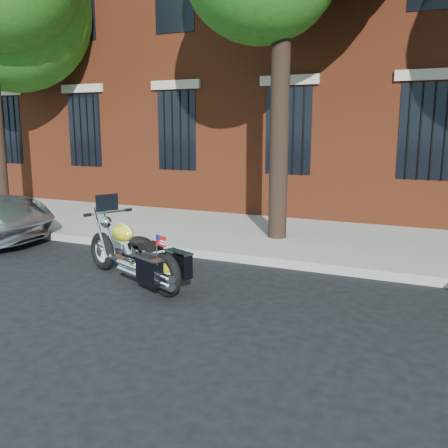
% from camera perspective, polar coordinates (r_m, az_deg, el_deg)
% --- Properties ---
extents(ground, '(120.00, 120.00, 0.00)m').
position_cam_1_polar(ground, '(7.62, -4.65, -6.53)').
color(ground, black).
rests_on(ground, ground).
extents(curb, '(40.00, 0.16, 0.15)m').
position_cam_1_polar(curb, '(8.78, -0.23, -3.62)').
color(curb, gray).
rests_on(curb, ground).
extents(sidewalk, '(40.00, 3.60, 0.15)m').
position_cam_1_polar(sidewalk, '(10.47, 4.12, -1.25)').
color(sidewalk, gray).
rests_on(sidewalk, ground).
extents(building, '(26.00, 10.08, 12.00)m').
position_cam_1_polar(building, '(17.17, 13.18, 23.21)').
color(building, maroon).
rests_on(building, ground).
extents(motorcycle, '(2.25, 1.37, 1.26)m').
position_cam_1_polar(motorcycle, '(7.45, -10.10, -3.66)').
color(motorcycle, black).
rests_on(motorcycle, ground).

